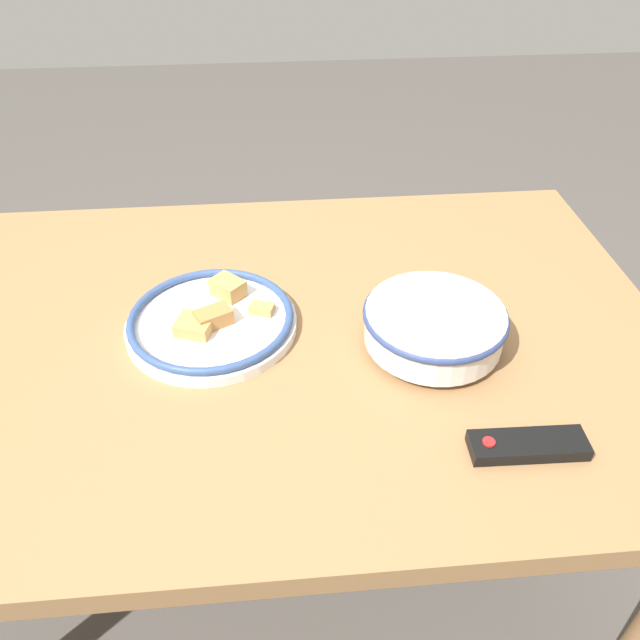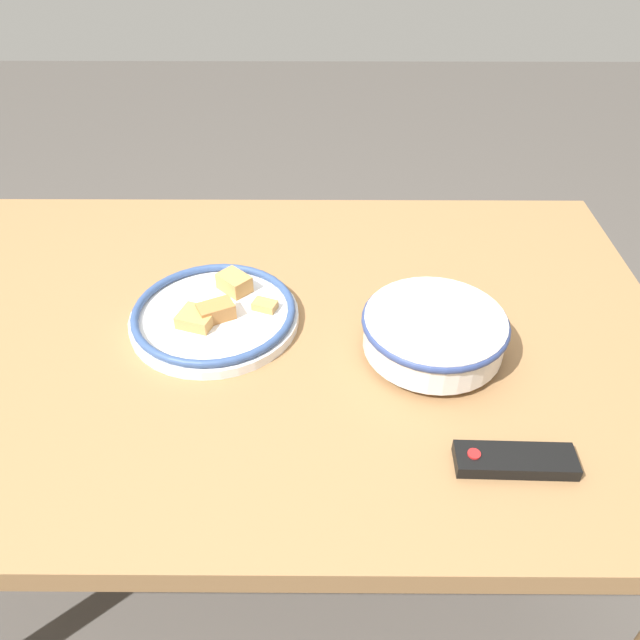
{
  "view_description": "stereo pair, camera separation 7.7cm",
  "coord_description": "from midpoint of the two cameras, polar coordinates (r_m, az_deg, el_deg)",
  "views": [
    {
      "loc": [
        -0.06,
        0.84,
        1.42
      ],
      "look_at": [
        -0.14,
        0.03,
        0.76
      ],
      "focal_mm": 35.0,
      "sensor_mm": 36.0,
      "label": 1
    },
    {
      "loc": [
        -0.14,
        0.85,
        1.42
      ],
      "look_at": [
        -0.14,
        0.03,
        0.76
      ],
      "focal_mm": 35.0,
      "sensor_mm": 36.0,
      "label": 2
    }
  ],
  "objects": [
    {
      "name": "dining_table",
      "position": [
        1.15,
        -8.87,
        -3.85
      ],
      "size": [
        1.5,
        0.93,
        0.72
      ],
      "color": "olive",
      "rests_on": "ground_plane"
    },
    {
      "name": "noodle_bowl",
      "position": [
        1.04,
        8.31,
        -0.52
      ],
      "size": [
        0.24,
        0.24,
        0.07
      ],
      "color": "silver",
      "rests_on": "dining_table"
    },
    {
      "name": "food_plate",
      "position": [
        1.1,
        -11.84,
        -0.11
      ],
      "size": [
        0.3,
        0.3,
        0.05
      ],
      "color": "white",
      "rests_on": "dining_table"
    },
    {
      "name": "tv_remote",
      "position": [
        0.93,
        16.2,
        -11.03
      ],
      "size": [
        0.17,
        0.06,
        0.02
      ],
      "rotation": [
        0.0,
        0.0,
        4.69
      ],
      "color": "black",
      "rests_on": "dining_table"
    },
    {
      "name": "ground_plane",
      "position": [
        1.65,
        -6.55,
        -20.6
      ],
      "size": [
        8.0,
        8.0,
        0.0
      ],
      "primitive_type": "plane",
      "color": "#4C4742"
    }
  ]
}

